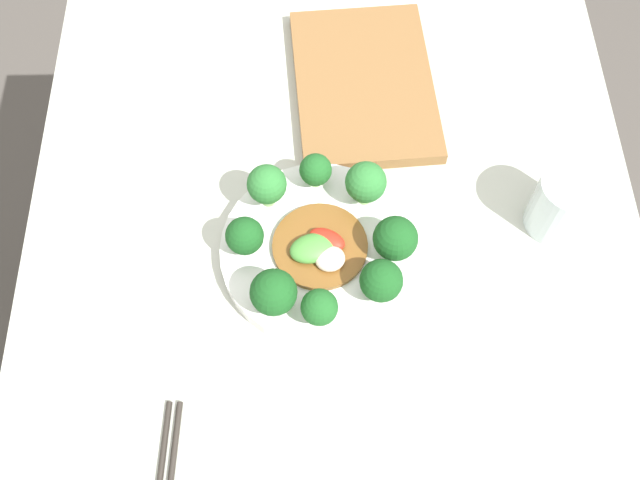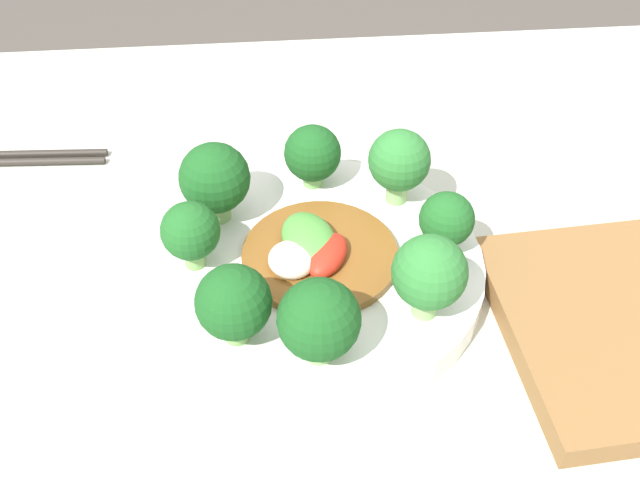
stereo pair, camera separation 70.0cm
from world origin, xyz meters
name	(u,v)px [view 2 (the right image)]	position (x,y,z in m)	size (l,w,h in m)	color
plate	(320,270)	(-0.04, 0.02, 0.74)	(0.25, 0.25, 0.02)	white
broccoli_northeast	(399,162)	(0.02, 0.08, 0.79)	(0.05, 0.05, 0.07)	#89B76B
broccoli_east	(447,220)	(0.05, 0.02, 0.78)	(0.04, 0.04, 0.05)	#89B76B
broccoli_southwest	(234,303)	(-0.11, -0.05, 0.79)	(0.05, 0.05, 0.06)	#7AAD5B
broccoli_southeast	(429,274)	(0.03, -0.04, 0.79)	(0.05, 0.05, 0.07)	#89B76B
broccoli_south	(319,320)	(-0.05, -0.07, 0.79)	(0.05, 0.05, 0.06)	#89B76B
broccoli_northwest	(215,179)	(-0.12, 0.07, 0.79)	(0.06, 0.06, 0.07)	#89B76B
broccoli_north	(313,154)	(-0.04, 0.11, 0.78)	(0.05, 0.05, 0.06)	#7AAD5B
broccoli_west	(191,232)	(-0.14, 0.02, 0.79)	(0.04, 0.04, 0.06)	#7AAD5B
stirfry_center	(315,252)	(-0.05, 0.02, 0.76)	(0.12, 0.12, 0.02)	brown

